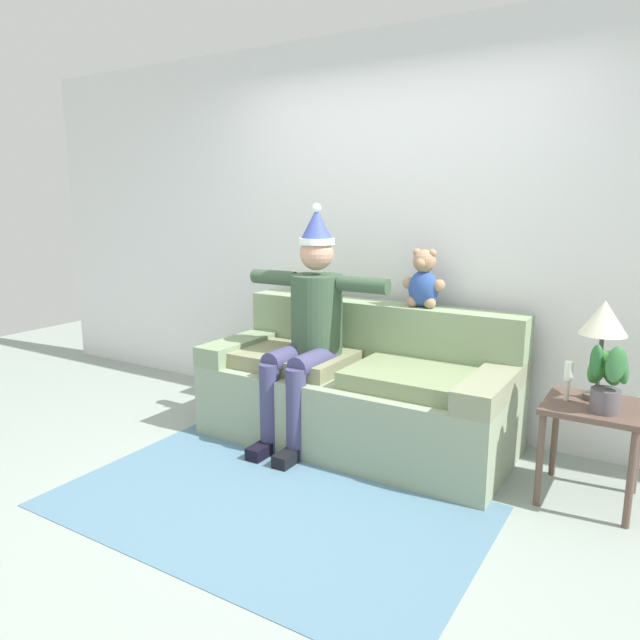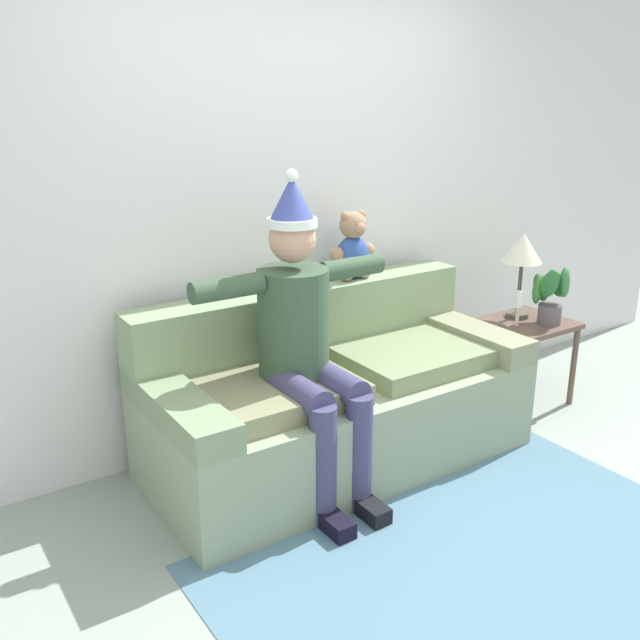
{
  "view_description": "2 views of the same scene",
  "coord_description": "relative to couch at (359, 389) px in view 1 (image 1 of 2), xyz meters",
  "views": [
    {
      "loc": [
        1.73,
        -2.28,
        1.58
      ],
      "look_at": [
        -0.21,
        0.87,
        0.82
      ],
      "focal_mm": 33.1,
      "sensor_mm": 36.0,
      "label": 1
    },
    {
      "loc": [
        -1.93,
        -1.74,
        1.88
      ],
      "look_at": [
        -0.23,
        0.81,
        0.88
      ],
      "focal_mm": 39.13,
      "sensor_mm": 36.0,
      "label": 2
    }
  ],
  "objects": [
    {
      "name": "candle_tall",
      "position": [
        1.28,
        -0.09,
        0.32
      ],
      "size": [
        0.04,
        0.04,
        0.21
      ],
      "color": "beige",
      "rests_on": "side_table"
    },
    {
      "name": "back_wall",
      "position": [
        0.0,
        0.53,
        1.0
      ],
      "size": [
        7.0,
        0.1,
        2.7
      ],
      "primitive_type": "cube",
      "color": "silver",
      "rests_on": "ground_plane"
    },
    {
      "name": "side_table",
      "position": [
        1.42,
        -0.07,
        0.1
      ],
      "size": [
        0.48,
        0.47,
        0.54
      ],
      "color": "brown",
      "rests_on": "ground_plane"
    },
    {
      "name": "person_seated",
      "position": [
        -0.29,
        -0.17,
        0.45
      ],
      "size": [
        1.02,
        0.77,
        1.56
      ],
      "color": "#375139",
      "rests_on": "ground_plane"
    },
    {
      "name": "couch",
      "position": [
        0.0,
        0.0,
        0.0
      ],
      "size": [
        1.99,
        0.9,
        0.89
      ],
      "color": "gray",
      "rests_on": "ground_plane"
    },
    {
      "name": "table_lamp",
      "position": [
        1.41,
        0.02,
        0.6
      ],
      "size": [
        0.24,
        0.24,
        0.53
      ],
      "color": "#4F4940",
      "rests_on": "side_table"
    },
    {
      "name": "ground_plane",
      "position": [
        0.0,
        -1.02,
        -0.35
      ],
      "size": [
        10.0,
        10.0,
        0.0
      ],
      "primitive_type": "plane",
      "color": "#8F9C94"
    },
    {
      "name": "teddy_bear",
      "position": [
        0.31,
        0.28,
        0.71
      ],
      "size": [
        0.29,
        0.17,
        0.38
      ],
      "color": "#2D4B99",
      "rests_on": "couch"
    },
    {
      "name": "potted_plant",
      "position": [
        1.47,
        -0.16,
        0.37
      ],
      "size": [
        0.25,
        0.26,
        0.37
      ],
      "color": "#585156",
      "rests_on": "side_table"
    },
    {
      "name": "area_rug",
      "position": [
        0.0,
        -1.05,
        -0.35
      ],
      "size": [
        2.23,
        1.35,
        0.01
      ],
      "primitive_type": "cube",
      "color": "slate",
      "rests_on": "ground_plane"
    }
  ]
}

